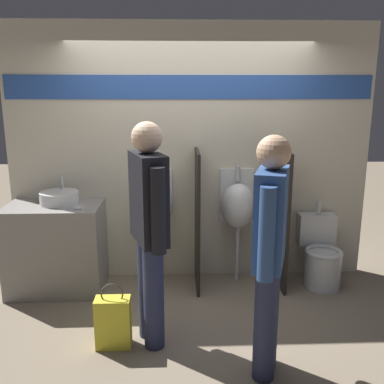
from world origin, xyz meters
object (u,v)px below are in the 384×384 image
at_px(toilet, 321,257).
at_px(urinal_far, 238,206).
at_px(person_in_vest, 269,248).
at_px(shopping_bag, 113,322).
at_px(person_with_lanyard, 149,226).
at_px(cell_phone, 79,207).
at_px(urinal_near_counter, 155,207).
at_px(sink_basin, 59,197).

bearing_deg(toilet, urinal_far, 170.67).
relative_size(urinal_far, person_in_vest, 0.71).
bearing_deg(shopping_bag, person_in_vest, -17.00).
height_order(toilet, person_in_vest, person_in_vest).
bearing_deg(person_with_lanyard, cell_phone, 21.60).
xyz_separation_m(cell_phone, urinal_near_counter, (0.73, 0.28, -0.08)).
relative_size(toilet, shopping_bag, 1.58).
height_order(person_in_vest, shopping_bag, person_in_vest).
height_order(toilet, person_with_lanyard, person_with_lanyard).
bearing_deg(toilet, shopping_bag, -152.28).
relative_size(person_in_vest, shopping_bag, 3.18).
bearing_deg(urinal_near_counter, urinal_far, 0.00).
bearing_deg(person_in_vest, cell_phone, 68.73).
bearing_deg(person_in_vest, sink_basin, 68.86).
bearing_deg(toilet, sink_basin, 178.97).
height_order(urinal_far, person_with_lanyard, person_with_lanyard).
bearing_deg(shopping_bag, toilet, 27.72).
height_order(person_in_vest, person_with_lanyard, person_with_lanyard).
bearing_deg(shopping_bag, sink_basin, 120.67).
height_order(cell_phone, urinal_near_counter, urinal_near_counter).
xyz_separation_m(sink_basin, cell_phone, (0.23, -0.18, -0.05)).
height_order(cell_phone, urinal_far, urinal_far).
bearing_deg(cell_phone, sink_basin, 141.89).
xyz_separation_m(urinal_near_counter, urinal_far, (0.87, 0.00, 0.00)).
xyz_separation_m(urinal_far, person_in_vest, (-0.01, -1.57, 0.13)).
bearing_deg(sink_basin, person_in_vest, -39.01).
relative_size(sink_basin, urinal_near_counter, 0.31).
xyz_separation_m(toilet, person_in_vest, (-0.89, -1.43, 0.66)).
distance_m(urinal_near_counter, urinal_far, 0.87).
relative_size(urinal_far, shopping_bag, 2.27).
distance_m(urinal_near_counter, person_in_vest, 1.80).
distance_m(sink_basin, shopping_bag, 1.51).
bearing_deg(person_with_lanyard, toilet, -78.84).
bearing_deg(urinal_far, cell_phone, -170.15).
xyz_separation_m(urinal_near_counter, toilet, (1.75, -0.14, -0.53)).
relative_size(cell_phone, toilet, 0.16).
xyz_separation_m(person_with_lanyard, shopping_bag, (-0.30, -0.07, -0.78)).
xyz_separation_m(person_in_vest, shopping_bag, (-1.16, 0.35, -0.75)).
bearing_deg(person_with_lanyard, urinal_near_counter, -18.32).
distance_m(cell_phone, person_with_lanyard, 1.14).
bearing_deg(person_in_vest, person_with_lanyard, 81.31).
relative_size(sink_basin, person_in_vest, 0.22).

